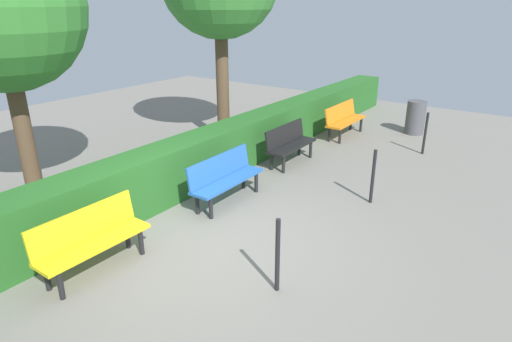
% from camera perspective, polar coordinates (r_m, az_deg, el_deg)
% --- Properties ---
extents(ground_plane, '(22.31, 22.31, 0.00)m').
position_cam_1_polar(ground_plane, '(6.69, -5.74, -9.23)').
color(ground_plane, gray).
extents(bench_orange, '(1.64, 0.47, 0.86)m').
position_cam_1_polar(bench_orange, '(11.85, 11.45, 6.79)').
color(bench_orange, orange).
rests_on(bench_orange, ground_plane).
extents(bench_black, '(1.48, 0.46, 0.86)m').
position_cam_1_polar(bench_black, '(9.64, 4.40, 3.76)').
color(bench_black, black).
rests_on(bench_black, ground_plane).
extents(bench_blue, '(1.62, 0.47, 0.86)m').
position_cam_1_polar(bench_blue, '(7.75, -4.13, -0.73)').
color(bench_blue, blue).
rests_on(bench_blue, ground_plane).
extents(bench_yellow, '(1.55, 0.46, 0.86)m').
position_cam_1_polar(bench_yellow, '(6.20, -20.87, -8.19)').
color(bench_yellow, yellow).
rests_on(bench_yellow, ground_plane).
extents(hedge_row, '(18.31, 0.73, 0.98)m').
position_cam_1_polar(hedge_row, '(8.29, -9.76, 0.59)').
color(hedge_row, '#266023').
rests_on(hedge_row, ground_plane).
extents(railing_post_near, '(0.06, 0.06, 1.00)m').
position_cam_1_polar(railing_post_near, '(10.95, 21.32, 4.61)').
color(railing_post_near, black).
rests_on(railing_post_near, ground_plane).
extents(railing_post_mid, '(0.06, 0.06, 1.00)m').
position_cam_1_polar(railing_post_mid, '(7.95, 15.09, -0.73)').
color(railing_post_mid, black).
rests_on(railing_post_mid, ground_plane).
extents(railing_post_far, '(0.06, 0.06, 1.00)m').
position_cam_1_polar(railing_post_far, '(5.41, 2.84, -11.02)').
color(railing_post_far, black).
rests_on(railing_post_far, ground_plane).
extents(trash_bin, '(0.50, 0.50, 0.90)m').
position_cam_1_polar(trash_bin, '(12.61, 20.18, 6.61)').
color(trash_bin, '#4C4C51').
rests_on(trash_bin, ground_plane).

